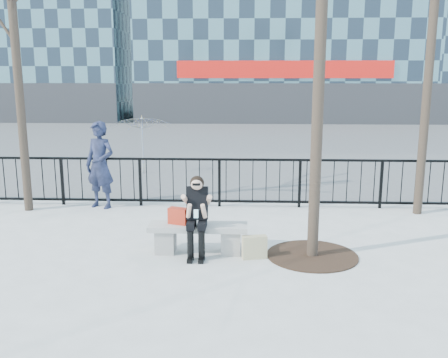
{
  "coord_description": "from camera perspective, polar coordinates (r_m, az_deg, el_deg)",
  "views": [
    {
      "loc": [
        0.79,
        -7.96,
        2.96
      ],
      "look_at": [
        0.4,
        0.8,
        1.1
      ],
      "focal_mm": 40.0,
      "sensor_mm": 36.0,
      "label": 1
    }
  ],
  "objects": [
    {
      "name": "vendor_umbrella",
      "position": [
        15.09,
        -9.34,
        3.9
      ],
      "size": [
        2.09,
        2.12,
        1.77
      ],
      "primitive_type": "imported",
      "rotation": [
        0.0,
        0.0,
        -0.09
      ],
      "color": "gold",
      "rests_on": "ground"
    },
    {
      "name": "street_surface",
      "position": [
        23.16,
        0.56,
        4.63
      ],
      "size": [
        60.0,
        23.0,
        0.01
      ],
      "primitive_type": "cube",
      "color": "#474747",
      "rests_on": "ground"
    },
    {
      "name": "ground",
      "position": [
        8.52,
        -2.96,
        -8.35
      ],
      "size": [
        120.0,
        120.0,
        0.0
      ],
      "primitive_type": "plane",
      "color": "#9E9E99",
      "rests_on": "ground"
    },
    {
      "name": "handbag",
      "position": [
        8.38,
        -5.23,
        -4.23
      ],
      "size": [
        0.37,
        0.26,
        0.27
      ],
      "primitive_type": "cube",
      "rotation": [
        0.0,
        0.0,
        -0.35
      ],
      "color": "#B22815",
      "rests_on": "bench_main"
    },
    {
      "name": "bench_main",
      "position": [
        8.42,
        -2.98,
        -6.43
      ],
      "size": [
        1.65,
        0.46,
        0.49
      ],
      "color": "slate",
      "rests_on": "ground"
    },
    {
      "name": "tree_grate",
      "position": [
        8.46,
        10.04,
        -8.59
      ],
      "size": [
        1.5,
        1.5,
        0.02
      ],
      "primitive_type": "cylinder",
      "color": "black",
      "rests_on": "ground"
    },
    {
      "name": "shopping_bag",
      "position": [
        8.2,
        3.5,
        -7.78
      ],
      "size": [
        0.42,
        0.22,
        0.38
      ],
      "primitive_type": "cube",
      "rotation": [
        0.0,
        0.0,
        0.2
      ],
      "color": "#BDB486",
      "rests_on": "ground"
    },
    {
      "name": "seated_woman",
      "position": [
        8.16,
        -3.11,
        -4.33
      ],
      "size": [
        0.5,
        0.64,
        1.34
      ],
      "color": "black",
      "rests_on": "ground"
    },
    {
      "name": "railing",
      "position": [
        11.24,
        -1.54,
        -0.39
      ],
      "size": [
        14.0,
        0.06,
        1.1
      ],
      "color": "black",
      "rests_on": "ground"
    },
    {
      "name": "standing_man",
      "position": [
        11.4,
        -13.98,
        1.57
      ],
      "size": [
        0.82,
        0.68,
        1.94
      ],
      "primitive_type": "imported",
      "rotation": [
        0.0,
        0.0,
        -0.35
      ],
      "color": "black",
      "rests_on": "ground"
    }
  ]
}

